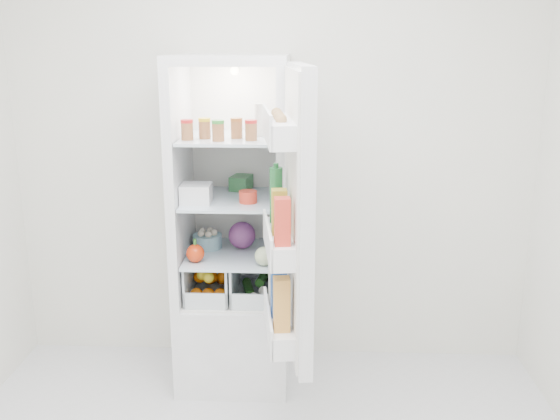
{
  "coord_description": "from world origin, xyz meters",
  "views": [
    {
      "loc": [
        0.2,
        -2.03,
        1.86
      ],
      "look_at": [
        0.07,
        0.95,
        1.06
      ],
      "focal_mm": 40.0,
      "sensor_mm": 36.0,
      "label": 1
    }
  ],
  "objects_px": {
    "fridge_door": "(293,222)",
    "mushroom_bowl": "(207,241)",
    "red_cabbage": "(242,235)",
    "refrigerator": "(235,263)"
  },
  "relations": [
    {
      "from": "refrigerator",
      "to": "red_cabbage",
      "type": "xyz_separation_m",
      "value": [
        0.04,
        0.02,
        0.16
      ]
    },
    {
      "from": "red_cabbage",
      "to": "mushroom_bowl",
      "type": "relative_size",
      "value": 0.93
    },
    {
      "from": "fridge_door",
      "to": "red_cabbage",
      "type": "bearing_deg",
      "value": 17.0
    },
    {
      "from": "red_cabbage",
      "to": "fridge_door",
      "type": "bearing_deg",
      "value": -65.68
    },
    {
      "from": "refrigerator",
      "to": "mushroom_bowl",
      "type": "relative_size",
      "value": 11.11
    },
    {
      "from": "mushroom_bowl",
      "to": "fridge_door",
      "type": "relative_size",
      "value": 0.12
    },
    {
      "from": "refrigerator",
      "to": "mushroom_bowl",
      "type": "distance_m",
      "value": 0.19
    },
    {
      "from": "fridge_door",
      "to": "mushroom_bowl",
      "type": "bearing_deg",
      "value": 29.55
    },
    {
      "from": "red_cabbage",
      "to": "fridge_door",
      "type": "relative_size",
      "value": 0.12
    },
    {
      "from": "fridge_door",
      "to": "refrigerator",
      "type": "bearing_deg",
      "value": 20.76
    }
  ]
}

